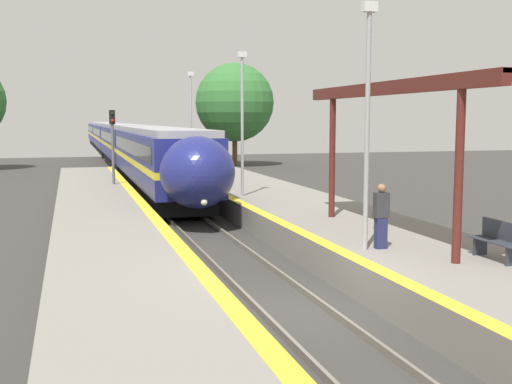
{
  "coord_description": "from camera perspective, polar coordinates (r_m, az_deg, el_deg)",
  "views": [
    {
      "loc": [
        -4.48,
        -12.57,
        4.1
      ],
      "look_at": [
        0.58,
        4.82,
        2.04
      ],
      "focal_mm": 45.0,
      "sensor_mm": 36.0,
      "label": 1
    }
  ],
  "objects": [
    {
      "name": "station_canopy",
      "position": [
        18.24,
        12.98,
        8.55
      ],
      "size": [
        2.02,
        10.16,
        4.24
      ],
      "color": "#511E19",
      "rests_on": "platform_right"
    },
    {
      "name": "rail_left",
      "position": [
        13.72,
        0.41,
        -10.56
      ],
      "size": [
        0.08,
        90.0,
        0.15
      ],
      "primitive_type": "cube",
      "color": "slate",
      "rests_on": "ground_plane"
    },
    {
      "name": "platform_bench",
      "position": [
        15.79,
        20.83,
        -3.99
      ],
      "size": [
        0.44,
        1.58,
        0.89
      ],
      "color": "#2D333D",
      "rests_on": "platform_right"
    },
    {
      "name": "rail_right",
      "position": [
        14.18,
        6.08,
        -10.03
      ],
      "size": [
        0.08,
        90.0,
        0.15
      ],
      "primitive_type": "cube",
      "color": "slate",
      "rests_on": "ground_plane"
    },
    {
      "name": "background_tree_right",
      "position": [
        56.45,
        -1.91,
        7.96
      ],
      "size": [
        6.84,
        6.84,
        8.98
      ],
      "color": "brown",
      "rests_on": "ground_plane"
    },
    {
      "name": "ground_plane",
      "position": [
        13.96,
        3.29,
        -10.6
      ],
      "size": [
        120.0,
        120.0,
        0.0
      ],
      "primitive_type": "plane",
      "color": "#383533"
    },
    {
      "name": "person_waiting",
      "position": [
        16.29,
        11.06,
        -2.05
      ],
      "size": [
        0.36,
        0.22,
        1.63
      ],
      "color": "navy",
      "rests_on": "platform_right"
    },
    {
      "name": "platform_left",
      "position": [
        13.14,
        -10.86,
        -9.81
      ],
      "size": [
        3.41,
        64.0,
        0.88
      ],
      "color": "gray",
      "rests_on": "ground_plane"
    },
    {
      "name": "platform_right",
      "position": [
        15.59,
        17.39,
        -7.4
      ],
      "size": [
        4.67,
        64.0,
        0.88
      ],
      "color": "gray",
      "rests_on": "ground_plane"
    },
    {
      "name": "lamppost_near",
      "position": [
        15.9,
        9.88,
        7.03
      ],
      "size": [
        0.36,
        0.2,
        6.01
      ],
      "color": "#9E9EA3",
      "rests_on": "platform_right"
    },
    {
      "name": "lamppost_mid",
      "position": [
        26.96,
        -1.24,
        6.86
      ],
      "size": [
        0.36,
        0.2,
        6.01
      ],
      "color": "#9E9EA3",
      "rests_on": "platform_right"
    },
    {
      "name": "railway_signal",
      "position": [
        32.62,
        -12.61,
        4.0
      ],
      "size": [
        0.28,
        0.28,
        4.55
      ],
      "color": "#59595E",
      "rests_on": "ground_plane"
    },
    {
      "name": "lamppost_far",
      "position": [
        38.44,
        -5.81,
        6.72
      ],
      "size": [
        0.36,
        0.2,
        6.01
      ],
      "color": "#9E9EA3",
      "rests_on": "platform_right"
    },
    {
      "name": "train",
      "position": [
        65.57,
        -12.34,
        4.59
      ],
      "size": [
        2.9,
        87.61,
        3.67
      ],
      "color": "black",
      "rests_on": "ground_plane"
    }
  ]
}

